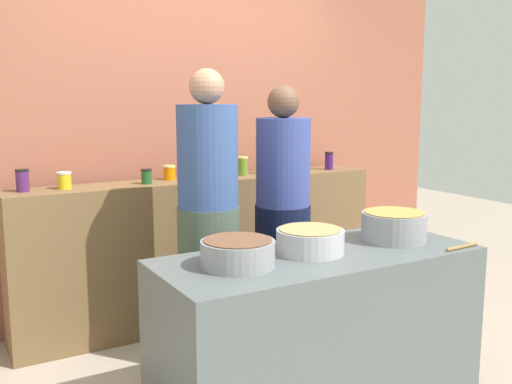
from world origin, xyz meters
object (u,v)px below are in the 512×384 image
Objects in this scene: preserve_jar_1 at (64,180)px; cooking_pot_right at (394,226)px; preserve_jar_6 at (268,164)px; cooking_pot_left at (238,253)px; preserve_jar_8 at (329,161)px; cooking_pot_center at (310,241)px; preserve_jar_3 at (169,173)px; preserve_jar_2 at (147,176)px; preserve_jar_0 at (22,180)px; cook_in_cap at (283,228)px; cook_with_tongs at (209,235)px; preserve_jar_4 at (217,170)px; preserve_jar_7 at (281,164)px; wooden_spoon at (462,247)px; preserve_jar_5 at (242,166)px.

cooking_pot_right is at bearing -43.41° from preserve_jar_1.
preserve_jar_6 is 0.42× the size of cooking_pot_left.
preserve_jar_8 reaches higher than cooking_pot_center.
preserve_jar_2 is at bearing -152.69° from preserve_jar_3.
preserve_jar_2 is at bearing -5.57° from preserve_jar_1.
preserve_jar_0 is 2.24m from cooking_pot_right.
preserve_jar_8 is 0.08× the size of cook_in_cap.
cooking_pot_right is 1.07m from cook_with_tongs.
preserve_jar_8 is (0.98, -0.04, 0.01)m from preserve_jar_4.
preserve_jar_2 is 0.74× the size of preserve_jar_7.
preserve_jar_4 is 0.79× the size of preserve_jar_8.
preserve_jar_3 is at bearing 172.07° from preserve_jar_4.
preserve_jar_4 is 0.46× the size of wooden_spoon.
preserve_jar_3 is 1.49m from cooking_pot_left.
wooden_spoon is (1.15, -1.66, -0.26)m from preserve_jar_2.
preserve_jar_7 is (1.84, -0.05, -0.00)m from preserve_jar_0.
preserve_jar_3 is 0.29× the size of cooking_pot_center.
preserve_jar_6 is 1.72m from wooden_spoon.
cook_with_tongs is at bearing -37.75° from preserve_jar_0.
preserve_jar_6 reaches higher than cooking_pot_center.
wooden_spoon is at bearing -84.10° from preserve_jar_6.
cook_with_tongs is at bearing 138.85° from cooking_pot_right.
preserve_jar_8 is at bearing -3.84° from preserve_jar_3.
cooking_pot_center is (0.92, -1.38, -0.21)m from preserve_jar_1.
preserve_jar_0 reaches higher than preserve_jar_2.
preserve_jar_1 is 0.30× the size of cooking_pot_right.
preserve_jar_3 is 0.06× the size of cook_with_tongs.
preserve_jar_0 is at bearing 156.93° from cook_in_cap.
cook_in_cap reaches higher than preserve_jar_5.
preserve_jar_4 reaches higher than wooden_spoon.
cooking_pot_right is at bearing -73.95° from preserve_jar_4.
preserve_jar_8 reaches higher than preserve_jar_3.
preserve_jar_1 is at bearing 109.03° from cooking_pot_left.
cook_with_tongs reaches higher than preserve_jar_2.
wooden_spoon is at bearing -45.64° from preserve_jar_1.
cooking_pot_left is at bearing -91.63° from preserve_jar_2.
preserve_jar_3 is (0.97, 0.04, -0.02)m from preserve_jar_0.
preserve_jar_2 reaches higher than cooking_pot_center.
cook_with_tongs is (0.15, -0.64, -0.28)m from preserve_jar_2.
preserve_jar_1 is 1.67m from cooking_pot_center.
preserve_jar_8 is (1.53, 0.02, 0.02)m from preserve_jar_2.
preserve_jar_6 is 1.09× the size of preserve_jar_7.
wooden_spoon is (0.17, -1.69, -0.28)m from preserve_jar_6.
preserve_jar_6 is 0.41× the size of cooking_pot_right.
preserve_jar_0 is 1.84m from preserve_jar_7.
preserve_jar_8 is 0.08× the size of cook_with_tongs.
preserve_jar_7 is 1.70m from wooden_spoon.
preserve_jar_2 is 1.37m from cooking_pot_left.
cook_in_cap is (0.72, -0.57, -0.33)m from preserve_jar_2.
preserve_jar_4 reaches higher than cooking_pot_left.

